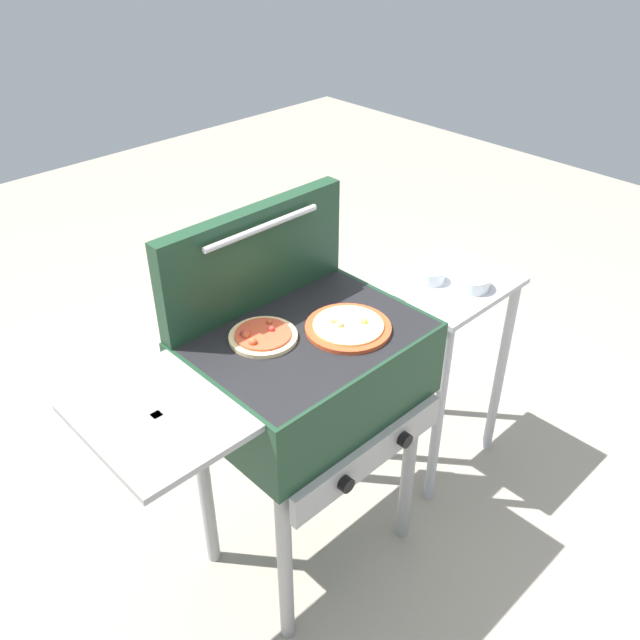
% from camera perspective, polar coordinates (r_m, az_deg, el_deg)
% --- Properties ---
extents(ground_plane, '(8.00, 8.00, 0.00)m').
position_cam_1_polar(ground_plane, '(2.46, -0.88, -18.56)').
color(ground_plane, gray).
extents(grill, '(0.96, 0.53, 0.90)m').
position_cam_1_polar(grill, '(1.91, -1.30, -4.88)').
color(grill, '#193823').
rests_on(grill, ground_plane).
extents(grill_lid_open, '(0.63, 0.08, 0.30)m').
position_cam_1_polar(grill_lid_open, '(1.90, -5.61, 5.32)').
color(grill_lid_open, '#193823').
rests_on(grill_lid_open, grill).
extents(pizza_cheese, '(0.24, 0.24, 0.03)m').
position_cam_1_polar(pizza_cheese, '(1.85, 2.41, -0.60)').
color(pizza_cheese, '#C64723').
rests_on(pizza_cheese, grill).
extents(pizza_pepperoni, '(0.19, 0.19, 0.04)m').
position_cam_1_polar(pizza_pepperoni, '(1.82, -4.98, -1.36)').
color(pizza_pepperoni, beige).
rests_on(pizza_pepperoni, grill).
extents(prep_table, '(0.44, 0.36, 0.80)m').
position_cam_1_polar(prep_table, '(2.44, 10.37, -1.44)').
color(prep_table, '#B2B2B7').
rests_on(prep_table, ground_plane).
extents(topping_bowl_near, '(0.12, 0.12, 0.04)m').
position_cam_1_polar(topping_bowl_near, '(2.29, 12.83, 3.13)').
color(topping_bowl_near, silver).
rests_on(topping_bowl_near, prep_table).
extents(topping_bowl_far, '(0.09, 0.09, 0.04)m').
position_cam_1_polar(topping_bowl_far, '(2.30, 9.41, 3.72)').
color(topping_bowl_far, silver).
rests_on(topping_bowl_far, prep_table).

